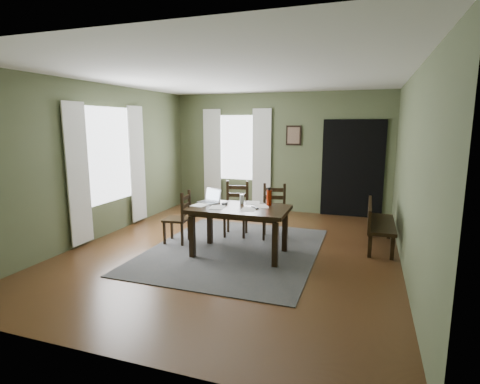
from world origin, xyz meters
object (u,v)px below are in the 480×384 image
at_px(chair_back_left, 236,209).
at_px(bench, 377,221).
at_px(chair_end, 179,218).
at_px(chair_back_right, 274,212).
at_px(water_bottle, 269,197).
at_px(laptop, 211,199).
at_px(dining_table, 240,213).

bearing_deg(chair_back_left, bench, -7.21).
height_order(chair_end, bench, chair_end).
xyz_separation_m(chair_back_right, water_bottle, (0.10, -0.75, 0.41)).
bearing_deg(water_bottle, chair_end, -177.08).
distance_m(chair_back_left, chair_back_right, 0.69).
bearing_deg(chair_end, bench, 99.16).
distance_m(bench, water_bottle, 1.85).
xyz_separation_m(chair_back_left, bench, (2.40, 0.12, -0.04)).
bearing_deg(chair_back_left, laptop, -112.45).
relative_size(laptop, water_bottle, 1.38).
relative_size(chair_end, laptop, 2.28).
distance_m(dining_table, laptop, 0.62).
xyz_separation_m(chair_back_right, laptop, (-0.86, -0.83, 0.34)).
bearing_deg(laptop, water_bottle, 26.07).
distance_m(chair_end, water_bottle, 1.60).
relative_size(chair_back_left, water_bottle, 3.43).
distance_m(dining_table, chair_back_left, 1.07).
distance_m(laptop, water_bottle, 0.96).
relative_size(dining_table, laptop, 3.82).
bearing_deg(water_bottle, laptop, -174.95).
height_order(chair_back_right, water_bottle, water_bottle).
height_order(dining_table, bench, dining_table).
distance_m(chair_back_left, bench, 2.41).
xyz_separation_m(dining_table, laptop, (-0.57, 0.21, 0.15)).
bearing_deg(dining_table, water_bottle, 36.58).
relative_size(chair_end, bench, 0.68).
bearing_deg(chair_end, chair_back_right, 113.53).
bearing_deg(dining_table, chair_back_left, 111.57).
height_order(chair_end, chair_back_right, chair_back_right).
bearing_deg(chair_end, dining_table, 73.19).
relative_size(chair_end, water_bottle, 3.16).
bearing_deg(water_bottle, chair_back_right, 97.45).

